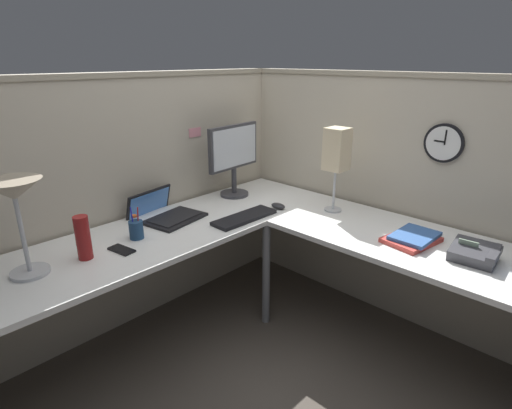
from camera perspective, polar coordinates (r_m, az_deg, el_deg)
ground_plane at (r=2.67m, az=1.60°, el=-18.61°), size 6.80×6.80×0.00m
cubicle_wall_back at (r=2.71m, az=-17.46°, el=0.12°), size 2.57×0.12×1.58m
cubicle_wall_right at (r=2.82m, az=17.77°, el=0.90°), size 0.12×2.37×1.58m
desk at (r=2.21m, az=0.13°, el=-7.94°), size 2.35×2.15×0.73m
monitor at (r=2.86m, az=-3.10°, el=6.87°), size 0.46×0.20×0.50m
laptop at (r=2.60m, az=-12.70°, el=-1.15°), size 0.40×0.43×0.22m
keyboard at (r=2.50m, az=-1.60°, el=-1.79°), size 0.43×0.15×0.02m
computer_mouse at (r=2.68m, az=3.10°, el=-0.19°), size 0.06×0.10×0.03m
desk_lamp_dome at (r=2.03m, az=-30.43°, el=0.78°), size 0.24×0.24×0.44m
pen_cup at (r=2.32m, az=-16.27°, el=-3.33°), size 0.08×0.08×0.18m
cell_phone at (r=2.21m, az=-18.13°, el=-5.99°), size 0.09×0.15×0.01m
thermos_flask at (r=2.15m, az=-22.84°, el=-4.26°), size 0.07×0.07×0.22m
office_phone at (r=2.25m, az=28.14°, el=-6.05°), size 0.20×0.22×0.11m
book_stack at (r=2.35m, az=20.88°, el=-4.38°), size 0.31×0.25×0.04m
desk_lamp_paper at (r=2.58m, az=11.12°, el=7.18°), size 0.13×0.13×0.53m
wall_clock at (r=2.56m, az=24.60°, el=7.75°), size 0.04×0.22×0.22m
pinned_note_leftmost at (r=2.85m, az=-8.46°, el=9.85°), size 0.10×0.00×0.06m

